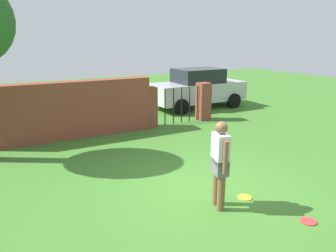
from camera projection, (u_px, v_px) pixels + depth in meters
ground_plane at (207, 189)px, 6.59m from camera, size 40.00×40.00×0.00m
brick_wall at (76, 109)px, 9.85m from camera, size 4.77×0.50×1.75m
person at (220, 161)px, 5.65m from camera, size 0.30×0.53×1.62m
fence_gate at (178, 104)px, 11.54m from camera, size 2.68×0.44×1.40m
car at (198, 88)px, 14.14m from camera, size 4.23×1.98×1.72m
frisbee_red at (308, 221)px, 5.40m from camera, size 0.27×0.27×0.02m
frisbee_yellow at (245, 197)px, 6.22m from camera, size 0.27×0.27×0.02m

